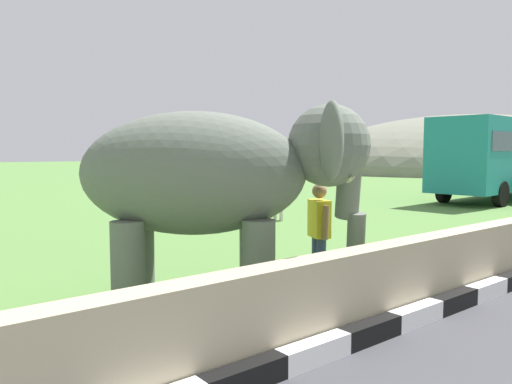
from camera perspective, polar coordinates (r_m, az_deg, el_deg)
barrier_parapet at (r=4.89m, az=-2.66°, el=-15.06°), size 28.00×0.36×1.00m
elephant at (r=6.87m, az=-3.99°, el=1.87°), size 3.94×3.61×2.81m
person_handler at (r=7.81m, az=7.26°, el=-4.38°), size 0.38×0.64×1.66m
bus_teal at (r=24.60m, az=26.35°, el=4.03°), size 9.41×3.19×3.50m
cow_near at (r=15.24m, az=1.31°, el=-0.14°), size 1.92×0.83×1.23m
hill_east at (r=62.94m, az=23.36°, el=2.34°), size 43.01×34.40×12.65m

